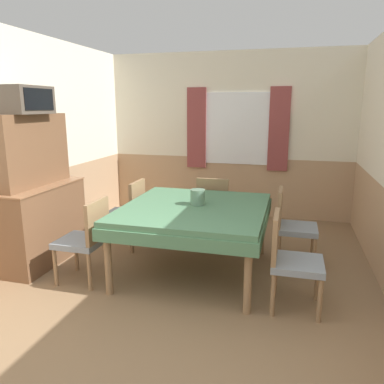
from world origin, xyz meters
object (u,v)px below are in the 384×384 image
at_px(dining_table, 194,215).
at_px(vase, 198,197).
at_px(chair_right_far, 291,224).
at_px(chair_head_window, 214,206).
at_px(chair_left_far, 128,211).
at_px(tv, 28,100).
at_px(chair_right_near, 290,258).
at_px(chair_left_near, 86,237).
at_px(sideboard, 39,202).

relative_size(dining_table, vase, 9.64).
xyz_separation_m(chair_right_far, chair_head_window, (-1.00, 0.55, 0.00)).
bearing_deg(chair_left_far, tv, 135.49).
bearing_deg(tv, chair_left_far, 45.49).
relative_size(chair_left_far, chair_head_window, 1.00).
height_order(chair_right_near, chair_head_window, same).
xyz_separation_m(chair_right_far, tv, (-2.74, -0.75, 1.36)).
relative_size(chair_right_far, chair_left_near, 1.00).
distance_m(chair_right_near, chair_head_window, 1.84).
distance_m(chair_left_near, tv, 1.57).
xyz_separation_m(chair_head_window, sideboard, (-1.78, -1.22, 0.23)).
relative_size(chair_left_near, sideboard, 0.51).
bearing_deg(dining_table, chair_left_near, -153.41).
height_order(chair_right_far, chair_head_window, same).
bearing_deg(chair_left_near, dining_table, -63.41).
distance_m(chair_right_far, chair_head_window, 1.14).
height_order(chair_left_near, vase, vase).
xyz_separation_m(chair_left_near, vase, (1.02, 0.56, 0.35)).
distance_m(chair_head_window, chair_left_near, 1.84).
distance_m(chair_left_far, sideboard, 1.06).
bearing_deg(chair_head_window, tv, -143.27).
bearing_deg(chair_head_window, chair_right_far, -28.65).
distance_m(dining_table, chair_left_near, 1.13).
relative_size(chair_head_window, chair_left_near, 1.00).
xyz_separation_m(chair_right_near, chair_head_window, (-1.00, 1.55, 0.00)).
bearing_deg(chair_right_far, sideboard, -76.33).
height_order(dining_table, chair_head_window, chair_head_window).
bearing_deg(chair_head_window, vase, -88.86).
xyz_separation_m(sideboard, tv, (0.04, -0.08, 1.12)).
distance_m(sideboard, tv, 1.13).
distance_m(chair_left_far, tv, 1.72).
xyz_separation_m(chair_left_far, chair_head_window, (1.00, 0.55, 0.00)).
distance_m(chair_right_near, chair_left_near, 2.00).
bearing_deg(tv, sideboard, 118.11).
distance_m(chair_head_window, sideboard, 2.17).
height_order(chair_head_window, tv, tv).
bearing_deg(chair_right_near, vase, -119.79).
relative_size(chair_left_near, tv, 1.55).
relative_size(chair_right_near, vase, 5.20).
xyz_separation_m(chair_left_near, sideboard, (-0.78, 0.33, 0.23)).
bearing_deg(chair_right_far, chair_head_window, -118.65).
bearing_deg(vase, chair_right_far, 24.17).
relative_size(dining_table, tv, 2.88).
xyz_separation_m(chair_head_window, tv, (-1.74, -1.30, 1.36)).
bearing_deg(dining_table, sideboard, -174.37).
height_order(chair_left_far, chair_head_window, same).
height_order(tv, vase, tv).
bearing_deg(chair_left_near, chair_right_far, -63.41).
relative_size(tv, vase, 3.35).
height_order(chair_left_far, vase, vase).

